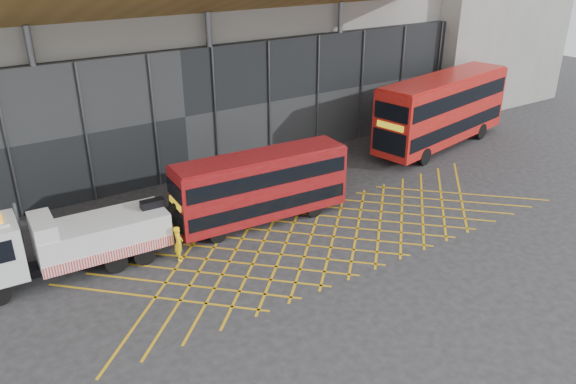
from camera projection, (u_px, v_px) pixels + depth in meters
ground_plane at (253, 264)px, 26.27m from camera, size 120.00×120.00×0.00m
road_markings at (333, 237)px, 28.70m from camera, size 26.36×7.16×0.01m
construction_building at (134, 20)px, 37.48m from camera, size 55.00×23.97×18.00m
recovery_truck at (64, 242)px, 24.89m from camera, size 10.26×2.84×3.57m
bus_towed at (261, 185)px, 29.41m from camera, size 9.54×2.81×3.83m
bus_second at (443, 108)px, 40.06m from camera, size 12.98×5.26×5.16m
worker at (179, 243)px, 26.32m from camera, size 0.63×0.75×1.75m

